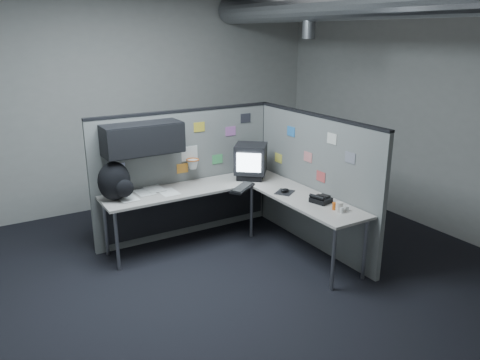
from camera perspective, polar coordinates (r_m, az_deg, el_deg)
room at (r=4.96m, az=6.32°, el=12.47°), size 5.62×5.62×3.22m
partition_back at (r=5.81m, az=-7.88°, el=2.11°), size 2.44×0.42×1.63m
partition_right at (r=5.71m, az=8.96°, el=-0.08°), size 0.07×2.23×1.63m
desk at (r=5.63m, az=-1.81°, el=-2.31°), size 2.31×2.11×0.73m
monitor at (r=5.99m, az=1.32°, el=2.36°), size 0.54×0.54×0.44m
keyboard at (r=5.60m, az=0.29°, el=-0.97°), size 0.43×0.37×0.04m
mouse at (r=5.51m, az=5.48°, el=-1.36°), size 0.29×0.28×0.05m
phone at (r=5.24m, az=9.80°, el=-2.34°), size 0.22×0.24×0.09m
bottles at (r=5.04m, az=12.06°, el=-3.31°), size 0.15×0.16×0.08m
cup at (r=5.01m, az=12.00°, el=-3.23°), size 0.08×0.08×0.10m
papers at (r=5.57m, az=-11.03°, el=-1.53°), size 0.69×0.48×0.01m
backpack at (r=5.36m, az=-14.98°, el=-0.21°), size 0.40×0.36×0.44m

